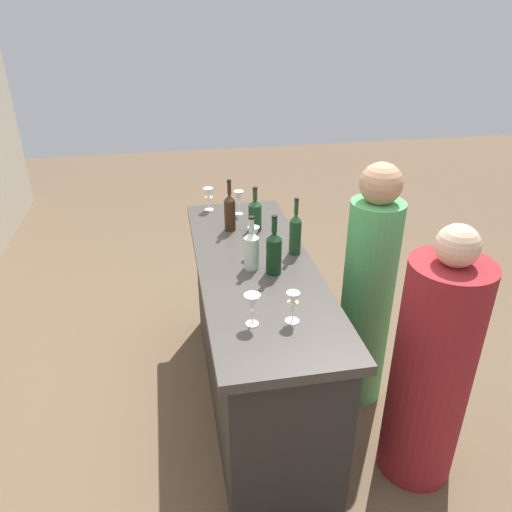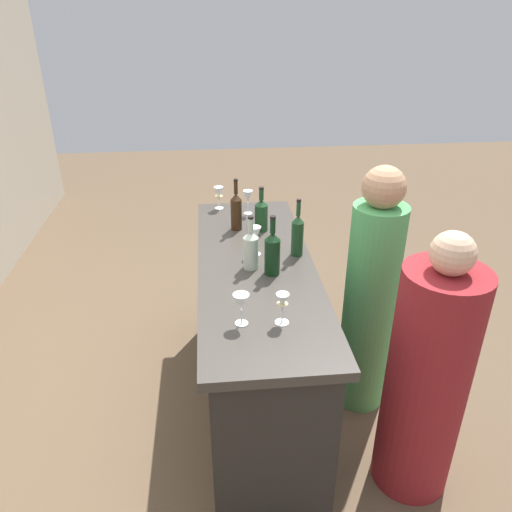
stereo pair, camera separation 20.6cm
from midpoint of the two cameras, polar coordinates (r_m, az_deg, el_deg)
The scene contains 14 objects.
ground_plane at distance 3.32m, azimuth -1.84°, elevation -16.00°, with size 12.00×12.00×0.00m, color brown.
bar_counter at distance 3.01m, azimuth -1.99°, elevation -9.14°, with size 1.88×0.64×0.98m.
wine_bottle_leftmost_dark_green at distance 2.60m, azimuth -0.19°, elevation 0.47°, with size 0.08×0.08×0.33m.
wine_bottle_second_left_clear_pale at distance 2.65m, azimuth -2.75°, elevation 0.77°, with size 0.08×0.08×0.30m.
wine_bottle_center_olive_green at distance 2.81m, azimuth 2.47°, elevation 2.65°, with size 0.07×0.07×0.34m.
wine_bottle_second_right_olive_green at distance 3.11m, azimuth -2.01°, elevation 4.82°, with size 0.08×0.08×0.29m.
wine_bottle_rightmost_amber_brown at distance 3.11m, azimuth -4.94°, elevation 5.14°, with size 0.07×0.07×0.33m.
wine_glass_near_left at distance 2.21m, azimuth 1.63°, elevation -5.32°, with size 0.07×0.07×0.15m.
wine_glass_near_center at distance 3.35m, azimuth -3.78°, elevation 6.72°, with size 0.07×0.07×0.17m.
wine_glass_near_right at distance 2.79m, azimuth -2.39°, elevation 2.41°, with size 0.07×0.07×0.17m.
wine_glass_far_left at distance 2.20m, azimuth -3.15°, elevation -5.56°, with size 0.07×0.07×0.16m.
wine_glass_far_center at distance 3.45m, azimuth -7.22°, elevation 6.91°, with size 0.07×0.07×0.16m.
person_left_guest at distance 2.98m, azimuth 10.80°, elevation -4.57°, with size 0.38×0.38×1.54m.
person_center_guest at distance 2.62m, azimuth 17.43°, elevation -12.59°, with size 0.40×0.40×1.44m.
Camera 1 is at (-2.37, 0.45, 2.29)m, focal length 34.66 mm.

